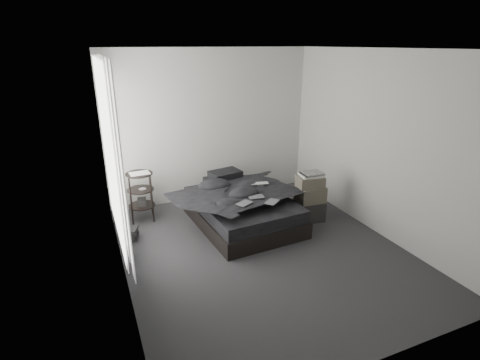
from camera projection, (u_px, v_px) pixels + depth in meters
name	position (u px, v px, depth m)	size (l,w,h in m)	color
floor	(263.00, 250.00, 5.11)	(3.60, 4.20, 0.01)	#2D2C2F
ceiling	(268.00, 49.00, 4.21)	(3.60, 4.20, 0.01)	white
wall_back	(211.00, 126.00, 6.47)	(3.60, 0.01, 2.60)	beige
wall_front	(389.00, 233.00, 2.84)	(3.60, 0.01, 2.60)	beige
wall_left	(114.00, 178.00, 4.00)	(0.01, 4.20, 2.60)	beige
wall_right	(378.00, 145.00, 5.32)	(0.01, 4.20, 2.60)	beige
window_left	(109.00, 152.00, 4.77)	(0.02, 2.00, 2.30)	white
curtain_left	(113.00, 157.00, 4.81)	(0.06, 2.12, 2.48)	white
bed	(243.00, 216.00, 5.82)	(1.34, 1.77, 0.24)	black
mattress	(243.00, 204.00, 5.74)	(1.29, 1.72, 0.19)	black
duvet	(244.00, 193.00, 5.64)	(1.30, 1.51, 0.21)	black
pillow_lower	(222.00, 181.00, 6.25)	(0.53, 0.36, 0.12)	black
pillow_upper	(225.00, 174.00, 6.22)	(0.50, 0.34, 0.11)	black
laptop	(260.00, 181.00, 5.81)	(0.28, 0.18, 0.02)	silver
comic_a	(244.00, 199.00, 5.15)	(0.22, 0.15, 0.01)	black
comic_b	(256.00, 192.00, 5.37)	(0.22, 0.15, 0.01)	black
comic_c	(272.00, 197.00, 5.20)	(0.22, 0.15, 0.01)	black
side_stand	(141.00, 197.00, 5.88)	(0.42, 0.42, 0.77)	black
papers	(140.00, 174.00, 5.74)	(0.30, 0.22, 0.02)	white
floor_books	(132.00, 234.00, 5.37)	(0.16, 0.23, 0.16)	black
box_lower	(309.00, 210.00, 5.94)	(0.43, 0.34, 0.32)	black
box_mid	(311.00, 194.00, 5.84)	(0.41, 0.32, 0.25)	#544E42
box_upper	(310.00, 181.00, 5.77)	(0.39, 0.31, 0.17)	#544E42
art_book_white	(311.00, 175.00, 5.74)	(0.33, 0.26, 0.03)	silver
art_book_snake	(312.00, 173.00, 5.72)	(0.32, 0.26, 0.03)	silver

